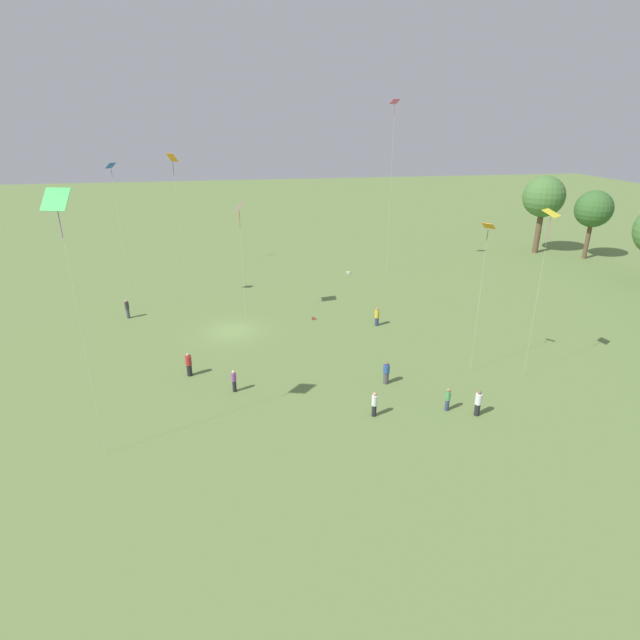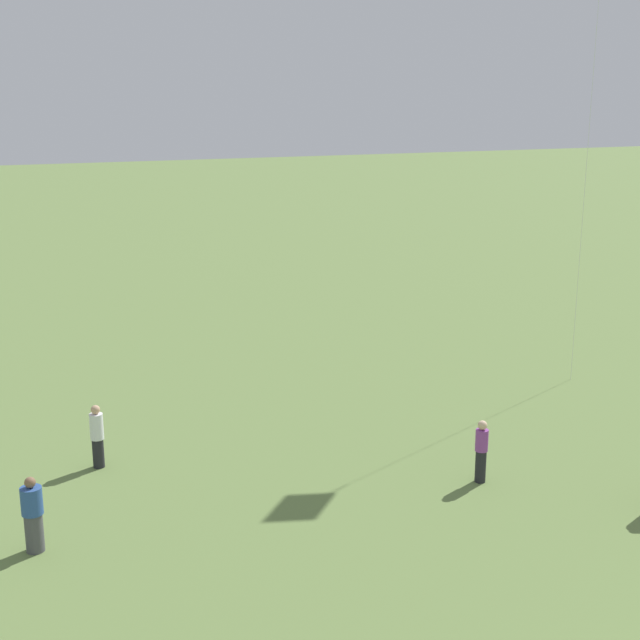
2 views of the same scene
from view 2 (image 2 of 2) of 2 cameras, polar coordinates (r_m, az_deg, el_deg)
person_0 at (r=24.33m, az=-14.07°, el=-7.23°), size 0.49×0.49×1.73m
person_4 at (r=23.14m, az=10.28°, el=-8.25°), size 0.42×0.42×1.65m
person_7 at (r=20.52m, az=-17.90°, el=-11.81°), size 0.63×0.63×1.73m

